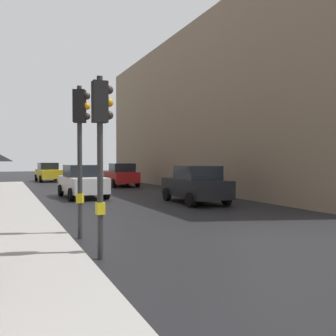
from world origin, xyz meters
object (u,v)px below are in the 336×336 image
car_white_compact (82,181)px  traffic_light_near_left (101,134)px  traffic_light_near_right (80,134)px  car_dark_suv (196,184)px  car_red_sedan (121,175)px  car_yellow_taxi (48,172)px

car_white_compact → traffic_light_near_left: bearing=-99.5°
traffic_light_near_right → traffic_light_near_left: (0.00, -2.12, -0.14)m
car_dark_suv → traffic_light_near_left: bearing=-130.4°
car_dark_suv → traffic_light_near_right: bearing=-139.8°
car_white_compact → car_red_sedan: bearing=58.2°
traffic_light_near_left → car_dark_suv: bearing=49.6°
car_yellow_taxi → car_white_compact: 15.75m
car_dark_suv → car_red_sedan: bearing=89.8°
car_dark_suv → car_white_compact: size_ratio=1.00×
traffic_light_near_left → car_yellow_taxi: traffic_light_near_left is taller
car_white_compact → car_yellow_taxi: bearing=90.1°
traffic_light_near_right → car_yellow_taxi: traffic_light_near_right is taller
car_yellow_taxi → car_dark_suv: bearing=-77.9°
car_red_sedan → car_white_compact: same height
traffic_light_near_right → car_red_sedan: (6.47, 17.25, -1.84)m
traffic_light_near_left → car_white_compact: 12.56m
traffic_light_near_left → car_dark_suv: (6.42, 7.54, -1.70)m
traffic_light_near_left → car_red_sedan: bearing=71.5°
car_dark_suv → car_yellow_taxi: bearing=102.1°
car_yellow_taxi → traffic_light_near_left: bearing=-94.1°
traffic_light_near_right → car_white_compact: size_ratio=0.92×
traffic_light_near_right → car_dark_suv: 8.61m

